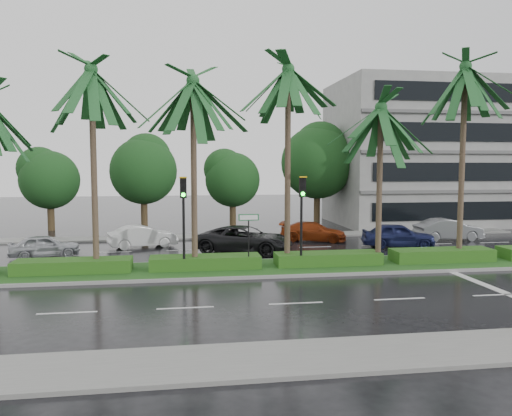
{
  "coord_description": "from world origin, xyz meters",
  "views": [
    {
      "loc": [
        -4.08,
        -22.4,
        5.05
      ],
      "look_at": [
        -0.5,
        1.5,
        2.94
      ],
      "focal_mm": 35.0,
      "sensor_mm": 36.0,
      "label": 1
    }
  ],
  "objects": [
    {
      "name": "building",
      "position": [
        17.0,
        18.0,
        6.0
      ],
      "size": [
        16.0,
        10.0,
        12.0
      ],
      "primitive_type": "cube",
      "color": "gray",
      "rests_on": "ground"
    },
    {
      "name": "car_grey",
      "position": [
        13.5,
        8.33,
        0.73
      ],
      "size": [
        1.6,
        4.44,
        1.46
      ],
      "primitive_type": "imported",
      "rotation": [
        0.0,
        0.0,
        1.56
      ],
      "color": "slate",
      "rests_on": "ground"
    },
    {
      "name": "palm_row",
      "position": [
        -1.25,
        1.02,
        8.21
      ],
      "size": [
        26.3,
        4.2,
        10.58
      ],
      "color": "#3F3424",
      "rests_on": "median"
    },
    {
      "name": "ground",
      "position": [
        0.0,
        0.0,
        0.0
      ],
      "size": [
        120.0,
        120.0,
        0.0
      ],
      "primitive_type": "plane",
      "color": "black",
      "rests_on": "ground"
    },
    {
      "name": "median",
      "position": [
        0.0,
        1.0,
        0.08
      ],
      "size": [
        36.0,
        4.0,
        0.15
      ],
      "color": "gray",
      "rests_on": "ground"
    },
    {
      "name": "car_white",
      "position": [
        -6.45,
        8.43,
        0.67
      ],
      "size": [
        2.55,
        4.34,
        1.35
      ],
      "primitive_type": "imported",
      "rotation": [
        0.0,
        0.0,
        1.86
      ],
      "color": "silver",
      "rests_on": "ground"
    },
    {
      "name": "car_silver",
      "position": [
        -11.5,
        5.89,
        0.62
      ],
      "size": [
        2.32,
        3.91,
        1.25
      ],
      "primitive_type": "imported",
      "rotation": [
        0.0,
        0.0,
        1.82
      ],
      "color": "#B6B8BE",
      "rests_on": "ground"
    },
    {
      "name": "far_sidewalk",
      "position": [
        0.0,
        12.0,
        0.06
      ],
      "size": [
        40.0,
        2.0,
        0.12
      ],
      "primitive_type": "cube",
      "color": "slate",
      "rests_on": "ground"
    },
    {
      "name": "signal_median_left",
      "position": [
        -4.0,
        0.3,
        3.0
      ],
      "size": [
        0.34,
        0.42,
        4.36
      ],
      "color": "black",
      "rests_on": "median"
    },
    {
      "name": "near_sidewalk",
      "position": [
        0.0,
        -10.2,
        0.06
      ],
      "size": [
        40.0,
        2.4,
        0.12
      ],
      "primitive_type": "cube",
      "color": "slate",
      "rests_on": "ground"
    },
    {
      "name": "car_darkgrey",
      "position": [
        -0.5,
        5.72,
        0.77
      ],
      "size": [
        4.59,
        6.09,
        1.54
      ],
      "primitive_type": "imported",
      "rotation": [
        0.0,
        0.0,
        1.15
      ],
      "color": "black",
      "rests_on": "ground"
    },
    {
      "name": "car_red",
      "position": [
        4.5,
        9.36,
        0.63
      ],
      "size": [
        3.21,
        4.7,
        1.26
      ],
      "primitive_type": "imported",
      "rotation": [
        0.0,
        0.0,
        1.21
      ],
      "color": "maroon",
      "rests_on": "ground"
    },
    {
      "name": "hedge",
      "position": [
        0.0,
        1.0,
        0.45
      ],
      "size": [
        35.2,
        1.4,
        0.6
      ],
      "color": "#1C4D16",
      "rests_on": "median"
    },
    {
      "name": "car_blue",
      "position": [
        9.0,
        6.21,
        0.74
      ],
      "size": [
        2.61,
        4.62,
        1.48
      ],
      "primitive_type": "imported",
      "rotation": [
        0.0,
        0.0,
        1.36
      ],
      "color": "#1A204E",
      "rests_on": "ground"
    },
    {
      "name": "bg_trees",
      "position": [
        0.94,
        17.59,
        4.78
      ],
      "size": [
        32.49,
        5.96,
        8.61
      ],
      "color": "#392819",
      "rests_on": "ground"
    },
    {
      "name": "lane_markings",
      "position": [
        3.04,
        -0.43,
        0.01
      ],
      "size": [
        34.0,
        13.06,
        0.01
      ],
      "color": "silver",
      "rests_on": "ground"
    },
    {
      "name": "street_sign",
      "position": [
        -1.0,
        0.48,
        2.12
      ],
      "size": [
        0.95,
        0.09,
        2.6
      ],
      "color": "black",
      "rests_on": "median"
    },
    {
      "name": "signal_median_right",
      "position": [
        1.5,
        0.3,
        3.0
      ],
      "size": [
        0.34,
        0.42,
        4.36
      ],
      "color": "black",
      "rests_on": "median"
    }
  ]
}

